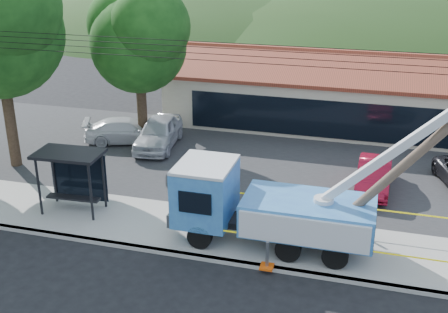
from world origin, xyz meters
The scene contains 15 objects.
ground centered at (0.00, 0.00, 0.00)m, with size 120.00×120.00×0.00m, color black.
curb centered at (0.00, 2.10, 0.07)m, with size 60.00×0.25×0.15m, color #A4A199.
sidewalk centered at (0.00, 4.00, 0.07)m, with size 60.00×4.00×0.15m, color #A4A199.
parking_lot centered at (0.00, 12.00, 0.05)m, with size 60.00×12.00×0.10m, color #28282B.
strip_mall centered at (4.00, 19.98, 1.88)m, with size 22.50×8.53×4.67m.
tree_lot centered at (-7.00, 13.00, 6.21)m, with size 6.30×5.60×8.94m.
hill_west centered at (-15.00, 55.00, 0.00)m, with size 78.40×56.00×28.00m, color #203A15.
hill_center centered at (10.00, 55.00, 0.00)m, with size 89.60×64.00×32.00m, color #203A15.
utility_truck centered at (2.16, 3.76, 1.76)m, with size 11.84×4.07×7.80m.
leaning_pole centered at (7.27, 3.90, 4.32)m, with size 6.45×1.90×7.76m.
bus_shelter centered at (-6.40, 4.29, 2.13)m, with size 2.87×1.85×2.69m.
caution_tape centered at (5.09, 4.23, 0.87)m, with size 10.70×3.37×0.97m.
car_silver centered at (-5.86, 12.52, 0.00)m, with size 2.00×4.97×1.69m, color silver.
car_red centered at (5.96, 9.99, 0.00)m, with size 1.49×4.27×1.41m, color maroon.
car_white centered at (-7.93, 12.74, 0.00)m, with size 1.94×4.78×1.39m, color silver.
Camera 1 is at (5.76, -15.01, 11.33)m, focal length 45.00 mm.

